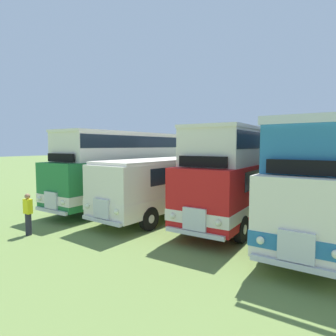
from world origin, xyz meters
TOP-DOWN VIEW (x-y plane):
  - bus_first_in_row at (-14.46, -0.26)m, footprint 2.62×10.30m
  - bus_second_in_row at (-10.84, -0.15)m, footprint 3.14×10.69m
  - bus_third_in_row at (-7.23, 0.42)m, footprint 2.72×10.38m
  - bus_fourth_in_row at (-3.61, -0.16)m, footprint 2.73×11.22m
  - marshal_person at (-13.65, -7.11)m, footprint 0.36×0.24m

SIDE VIEW (x-z plane):
  - marshal_person at x=-13.65m, z-range 0.02..1.75m
  - bus_second_in_row at x=-10.84m, z-range 0.26..3.25m
  - bus_fourth_in_row at x=-3.61m, z-range 0.10..4.62m
  - bus_first_in_row at x=-14.46m, z-range 0.22..4.71m
  - bus_third_in_row at x=-7.23m, z-range 0.22..4.71m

